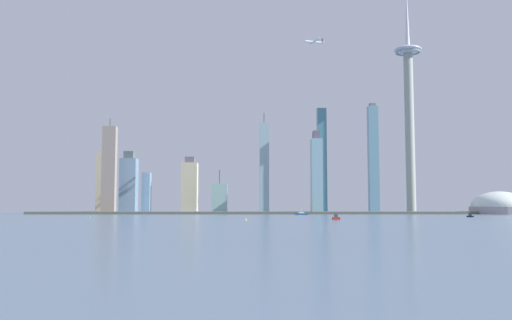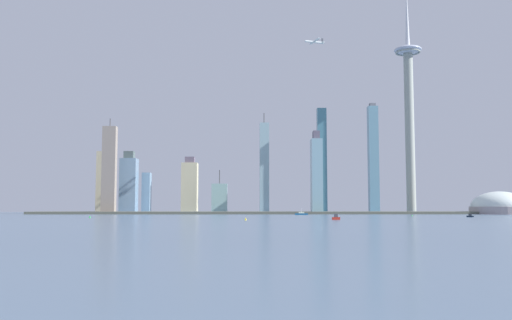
% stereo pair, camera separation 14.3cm
% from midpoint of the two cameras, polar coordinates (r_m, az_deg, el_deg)
% --- Properties ---
extents(ground_plane, '(6000.00, 6000.00, 0.00)m').
position_cam_midpoint_polar(ground_plane, '(318.18, 6.98, -6.99)').
color(ground_plane, slate).
extents(waterfront_pier, '(700.80, 42.60, 3.56)m').
position_cam_midpoint_polar(waterfront_pier, '(776.49, 2.23, -5.57)').
color(waterfront_pier, '#54574B').
rests_on(waterfront_pier, ground).
extents(observation_tower, '(41.91, 41.91, 358.58)m').
position_cam_midpoint_polar(observation_tower, '(867.69, 15.80, 6.18)').
color(observation_tower, '#979D93').
rests_on(observation_tower, ground).
extents(stadium_dome, '(82.82, 82.82, 43.41)m').
position_cam_midpoint_polar(stadium_dome, '(852.83, 24.25, -4.57)').
color(stadium_dome, '#9F9497').
rests_on(stadium_dome, ground).
extents(skyscraper_0, '(14.30, 13.35, 165.69)m').
position_cam_midpoint_polar(skyscraper_0, '(858.93, 6.95, -0.05)').
color(skyscraper_0, teal).
rests_on(skyscraper_0, ground).
extents(skyscraper_1, '(15.88, 14.24, 181.22)m').
position_cam_midpoint_polar(skyscraper_1, '(911.99, 12.25, 0.14)').
color(skyscraper_1, '#6391A5').
rests_on(skyscraper_1, ground).
extents(skyscraper_2, '(15.44, 13.31, 119.10)m').
position_cam_midpoint_polar(skyscraper_2, '(848.22, -15.89, -2.27)').
color(skyscraper_2, '#C3B691').
rests_on(skyscraper_2, ground).
extents(skyscraper_3, '(15.00, 27.47, 163.04)m').
position_cam_midpoint_polar(skyscraper_3, '(879.39, 0.87, -0.85)').
color(skyscraper_3, '#8DAEB7').
rests_on(skyscraper_3, ground).
extents(skyscraper_4, '(12.94, 17.27, 64.46)m').
position_cam_midpoint_polar(skyscraper_4, '(885.90, -11.45, -3.41)').
color(skyscraper_4, '#799FBB').
rests_on(skyscraper_4, ground).
extents(skyscraper_5, '(15.64, 23.26, 121.15)m').
position_cam_midpoint_polar(skyscraper_5, '(795.20, 6.39, -1.55)').
color(skyscraper_5, '#7DA6B4').
rests_on(skyscraper_5, ground).
extents(skyscraper_6, '(25.03, 26.49, 89.99)m').
position_cam_midpoint_polar(skyscraper_6, '(875.16, -6.99, -2.82)').
color(skyscraper_6, '#C3B891').
rests_on(skyscraper_6, ground).
extents(skyscraper_7, '(24.73, 24.38, 94.88)m').
position_cam_midpoint_polar(skyscraper_7, '(849.76, -13.24, -2.53)').
color(skyscraper_7, '#6E8CA7').
rests_on(skyscraper_7, ground).
extents(skyscraper_8, '(19.41, 12.73, 138.17)m').
position_cam_midpoint_polar(skyscraper_8, '(808.18, -15.18, -1.02)').
color(skyscraper_8, gray).
rests_on(skyscraper_8, ground).
extents(skyscraper_9, '(23.60, 15.52, 65.93)m').
position_cam_midpoint_polar(skyscraper_9, '(822.10, -3.86, -4.07)').
color(skyscraper_9, '#88B0AD').
rests_on(skyscraper_9, ground).
extents(boat_0, '(16.75, 5.71, 8.74)m').
position_cam_midpoint_polar(boat_0, '(709.26, 4.81, -5.66)').
color(boat_0, '#175282').
rests_on(boat_0, ground).
extents(boat_2, '(6.87, 2.67, 5.11)m').
position_cam_midpoint_polar(boat_2, '(473.43, 8.42, -6.02)').
color(boat_2, '#B1291E').
rests_on(boat_2, ground).
extents(boat_3, '(7.68, 5.19, 3.48)m').
position_cam_midpoint_polar(boat_3, '(618.06, 21.60, -5.49)').
color(boat_3, '#152336').
rests_on(boat_3, ground).
extents(channel_buoy_0, '(1.75, 1.75, 2.36)m').
position_cam_midpoint_polar(channel_buoy_0, '(453.64, -1.09, -6.21)').
color(channel_buoy_0, yellow).
rests_on(channel_buoy_0, ground).
extents(channel_buoy_1, '(1.47, 1.47, 1.63)m').
position_cam_midpoint_polar(channel_buoy_1, '(659.06, 16.10, -5.61)').
color(channel_buoy_1, green).
rests_on(channel_buoy_1, ground).
extents(channel_buoy_2, '(1.92, 1.92, 1.91)m').
position_cam_midpoint_polar(channel_buoy_2, '(573.21, -17.08, -5.72)').
color(channel_buoy_2, green).
rests_on(channel_buoy_2, ground).
extents(airplane, '(28.72, 29.90, 7.70)m').
position_cam_midpoint_polar(airplane, '(779.07, 6.18, 12.26)').
color(airplane, silver).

